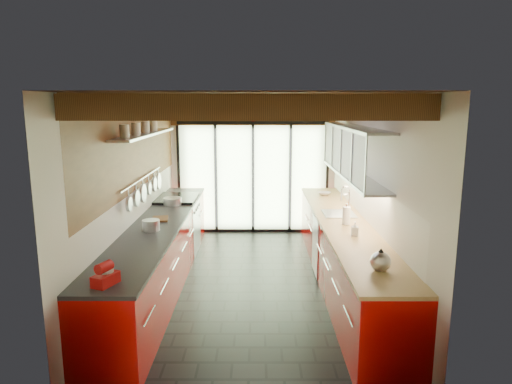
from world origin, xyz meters
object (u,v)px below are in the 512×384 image
kettle (381,260)px  bowl (324,194)px  stand_mixer (106,275)px  paper_towel (346,216)px  soap_bottle (355,229)px

kettle → bowl: (0.00, 3.70, -0.08)m
stand_mixer → paper_towel: bearing=39.2°
paper_towel → bowl: paper_towel is taller
paper_towel → soap_bottle: bearing=-90.0°
kettle → soap_bottle: bearing=90.0°
stand_mixer → paper_towel: size_ratio=0.97×
bowl → kettle: bearing=-90.0°
paper_towel → soap_bottle: 0.55m
kettle → stand_mixer: bearing=-172.0°
bowl → stand_mixer: bearing=-122.0°
stand_mixer → soap_bottle: stand_mixer is taller
paper_towel → stand_mixer: bearing=-140.8°
soap_bottle → paper_towel: bearing=90.0°
kettle → soap_bottle: (0.00, 1.17, -0.01)m
paper_towel → bowl: 1.99m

